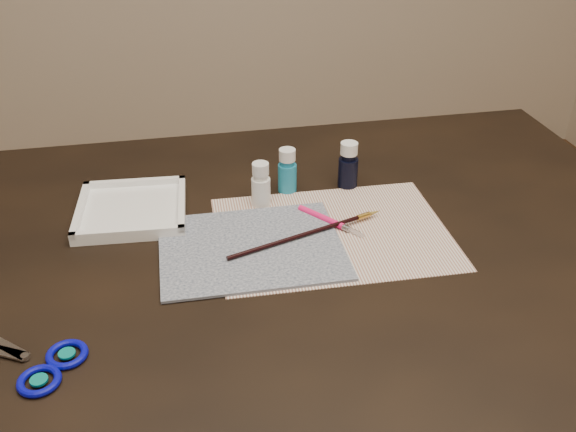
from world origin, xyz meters
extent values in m
cube|color=black|center=(0.00, 0.00, 0.38)|extent=(1.30, 0.90, 0.75)
cube|color=silver|center=(0.08, 0.01, 0.75)|extent=(0.38, 0.29, 0.00)
cube|color=#111D38|center=(-0.06, -0.01, 0.75)|extent=(0.29, 0.23, 0.00)
cylinder|color=white|center=(-0.02, 0.13, 0.79)|extent=(0.04, 0.04, 0.08)
cylinder|color=teal|center=(0.03, 0.17, 0.79)|extent=(0.04, 0.04, 0.08)
cylinder|color=black|center=(0.14, 0.16, 0.79)|extent=(0.04, 0.04, 0.09)
cube|color=white|center=(-0.24, 0.14, 0.76)|extent=(0.19, 0.19, 0.02)
camera|label=1|loc=(-0.17, -0.83, 1.31)|focal=40.00mm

